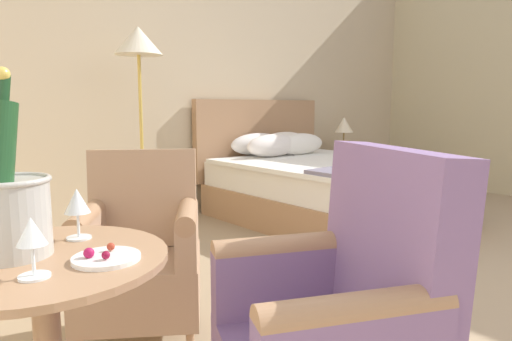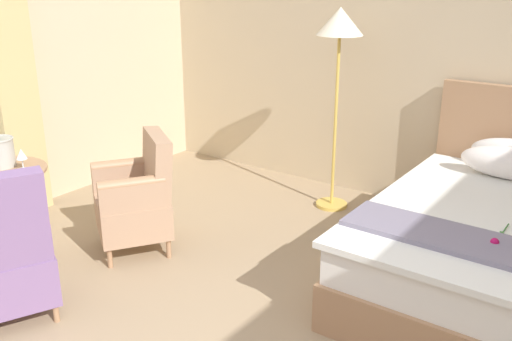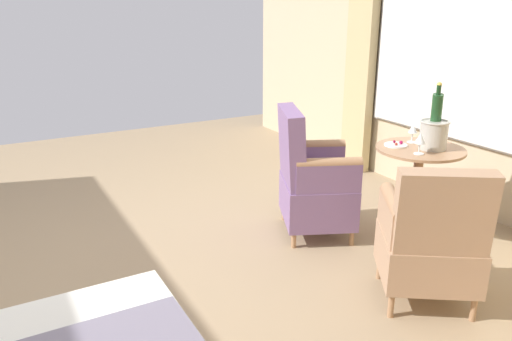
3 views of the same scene
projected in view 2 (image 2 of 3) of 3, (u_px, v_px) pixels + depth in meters
The scene contains 5 objects.
wall_headboard_side at pixel (491, 29), 4.48m from camera, with size 6.64×0.12×3.17m.
floor_lamp_brass at pixel (339, 37), 4.67m from camera, with size 0.39×0.39×1.74m.
side_table_round at pixel (5, 211), 4.06m from camera, with size 0.64×0.64×0.71m.
wine_glass_near_edge at pixel (21, 155), 3.93m from camera, with size 0.07×0.07×0.15m.
armchair_by_window at pixel (137, 198), 4.25m from camera, with size 0.73×0.74×0.89m.
Camera 2 is at (1.18, -1.53, 2.03)m, focal length 40.00 mm.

